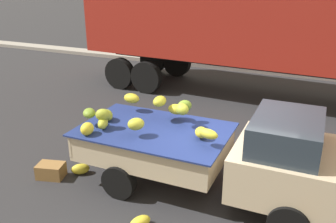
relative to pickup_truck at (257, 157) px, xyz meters
name	(u,v)px	position (x,y,z in m)	size (l,w,h in m)	color
ground	(217,192)	(-0.66, 0.00, -0.89)	(220.00, 220.00, 0.00)	#28282B
curb_strip	(283,72)	(-0.66, 9.29, -0.81)	(80.00, 0.80, 0.16)	gray
pickup_truck	(257,157)	(0.00, 0.00, 0.00)	(5.00, 1.90, 1.70)	#CCB793
semi_trailer	(265,19)	(-1.02, 5.88, 1.65)	(12.12, 3.23, 3.95)	maroon
fallen_banana_bunch_near_tailgate	(80,169)	(-3.43, -0.47, -0.78)	(0.37, 0.21, 0.22)	gold
fallen_banana_bunch_by_wheel	(140,222)	(-1.53, -1.45, -0.79)	(0.37, 0.22, 0.19)	yellow
produce_crate	(51,171)	(-3.89, -0.81, -0.74)	(0.52, 0.36, 0.29)	olive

